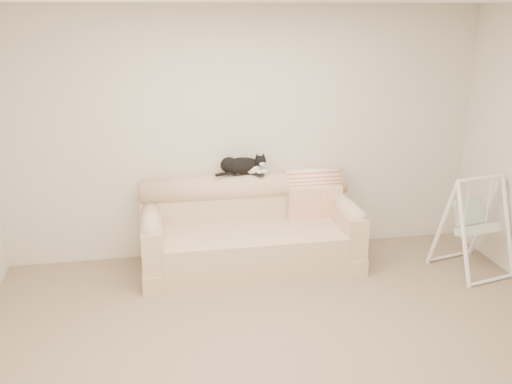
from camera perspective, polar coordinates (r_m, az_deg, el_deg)
ground_plane at (r=4.65m, az=3.41°, el=-15.44°), size 5.00×5.00×0.00m
room_shell at (r=4.01m, az=3.81°, el=3.07°), size 5.04×4.04×2.60m
sofa at (r=5.88m, az=-0.64°, el=-4.04°), size 2.20×0.93×0.90m
remote_a at (r=5.93m, az=-1.54°, el=1.85°), size 0.19×0.08×0.03m
remote_b at (r=5.92m, az=0.05°, el=1.80°), size 0.15×0.16×0.02m
tuxedo_cat at (r=5.90m, az=-1.43°, el=2.70°), size 0.56×0.23×0.22m
throw_blanket at (r=6.12m, az=5.62°, el=0.48°), size 0.57×0.38×0.58m
baby_swing at (r=6.10m, az=20.99°, el=-2.99°), size 0.73×0.77×1.00m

